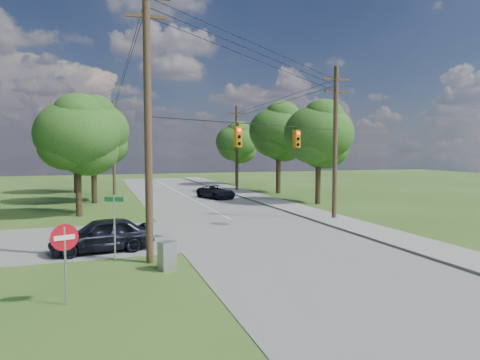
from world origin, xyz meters
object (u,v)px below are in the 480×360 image
object	(u,v)px
pole_ne	(335,140)
pole_north_e	(237,147)
pole_north_w	(114,147)
control_cabinet	(167,256)
car_main_north	(216,192)
do_not_enter_sign	(65,246)
car_cross_dark	(102,235)
pole_sw	(148,116)

from	to	relation	value
pole_ne	pole_north_e	distance (m)	22.00
pole_north_e	pole_north_w	xyz separation A→B (m)	(-13.90, 0.00, 0.00)
pole_ne	control_cabinet	distance (m)	16.54
pole_north_w	car_main_north	world-z (taller)	pole_north_w
pole_ne	do_not_enter_sign	world-z (taller)	pole_ne
pole_north_w	car_cross_dark	xyz separation A→B (m)	(-1.52, -27.00, -4.30)
pole_north_w	do_not_enter_sign	bearing A→B (deg)	-94.47
pole_north_e	car_cross_dark	size ratio (longest dim) A/B	2.13
pole_north_e	control_cabinet	size ratio (longest dim) A/B	8.64
control_cabinet	pole_north_e	bearing A→B (deg)	43.36
pole_ne	pole_north_w	bearing A→B (deg)	122.29
car_cross_dark	do_not_enter_sign	world-z (taller)	do_not_enter_sign
control_cabinet	do_not_enter_sign	distance (m)	4.76
pole_sw	car_main_north	size ratio (longest dim) A/B	2.62
pole_sw	pole_ne	xyz separation A→B (m)	(13.50, 7.60, -0.76)
car_cross_dark	do_not_enter_sign	size ratio (longest dim) A/B	1.84
car_main_north	pole_ne	bearing A→B (deg)	-91.83
pole_sw	pole_north_w	distance (m)	29.62
pole_ne	car_main_north	size ratio (longest dim) A/B	2.29
pole_ne	car_main_north	world-z (taller)	pole_ne
pole_sw	pole_ne	size ratio (longest dim) A/B	1.14
pole_north_w	pole_north_e	bearing A→B (deg)	0.00
car_cross_dark	do_not_enter_sign	distance (m)	7.07
pole_ne	do_not_enter_sign	xyz separation A→B (m)	(-16.55, -11.90, -3.63)
car_main_north	pole_north_w	bearing A→B (deg)	124.26
control_cabinet	car_main_north	bearing A→B (deg)	46.45
pole_north_e	pole_north_w	distance (m)	13.90
car_main_north	do_not_enter_sign	distance (m)	29.38
pole_north_e	do_not_enter_sign	bearing A→B (deg)	-116.02
pole_north_w	car_main_north	distance (m)	12.65
pole_north_e	pole_north_w	size ratio (longest dim) A/B	1.00
car_cross_dark	control_cabinet	xyz separation A→B (m)	(2.45, -4.02, -0.25)
pole_sw	car_main_north	xyz separation A→B (m)	(9.03, 22.45, -5.56)
pole_sw	do_not_enter_sign	size ratio (longest dim) A/B	4.72
pole_north_w	pole_ne	bearing A→B (deg)	-57.71
pole_sw	pole_north_w	bearing A→B (deg)	90.77
control_cabinet	pole_sw	bearing A→B (deg)	86.36
pole_north_w	pole_sw	bearing A→B (deg)	-89.23
pole_north_w	control_cabinet	bearing A→B (deg)	-88.29
car_cross_dark	control_cabinet	world-z (taller)	car_cross_dark
pole_north_w	do_not_enter_sign	distance (m)	34.16
pole_sw	pole_north_e	xyz separation A→B (m)	(13.50, 29.60, -1.10)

